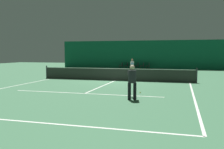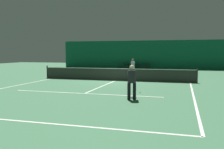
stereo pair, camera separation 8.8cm
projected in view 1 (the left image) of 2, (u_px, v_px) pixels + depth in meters
The scene contains 19 objects.
ground_plane at pixel (115, 80), 19.27m from camera, with size 60.00×60.00×0.00m, color #3D704C.
backdrop_curtain at pixel (143, 55), 33.22m from camera, with size 23.00×0.12×3.76m.
court_line_baseline_far at pixel (140, 70), 30.70m from camera, with size 11.00×0.10×0.00m.
court_line_baseline_near at pixel (20, 121), 7.85m from camera, with size 11.00×0.10×0.00m.
court_line_service_far at pixel (131, 74), 25.42m from camera, with size 8.25×0.10×0.00m.
court_line_service_near at pixel (85, 93), 13.13m from camera, with size 8.25×0.10×0.00m.
court_line_sideline_left at pixel (52, 79), 20.74m from camera, with size 0.10×23.80×0.00m.
court_line_sideline_right at pixel (190, 83), 17.81m from camera, with size 0.10×23.80×0.00m.
court_line_centre at pixel (115, 80), 19.27m from camera, with size 0.10×12.80×0.00m.
tennis_net at pixel (115, 74), 19.23m from camera, with size 12.00×0.10×1.07m.
player_near at pixel (132, 80), 11.35m from camera, with size 0.65×1.36×1.59m.
player_far at pixel (132, 65), 25.07m from camera, with size 0.61×1.34×1.54m.
courtside_chair_0 at pixel (121, 65), 33.59m from camera, with size 0.44×0.44×0.84m.
courtside_chair_1 at pixel (127, 65), 33.39m from camera, with size 0.44×0.44×0.84m.
courtside_chair_2 at pixel (132, 65), 33.20m from camera, with size 0.44×0.44×0.84m.
courtside_chair_3 at pixel (137, 65), 33.01m from camera, with size 0.44×0.44×0.84m.
courtside_chair_4 at pixel (143, 65), 32.82m from camera, with size 0.44×0.44×0.84m.
courtside_chair_5 at pixel (148, 65), 32.63m from camera, with size 0.44×0.44×0.84m.
tennis_ball at pixel (140, 92), 13.28m from camera, with size 0.07×0.07×0.07m.
Camera 1 is at (4.86, -18.53, 2.15)m, focal length 40.00 mm.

